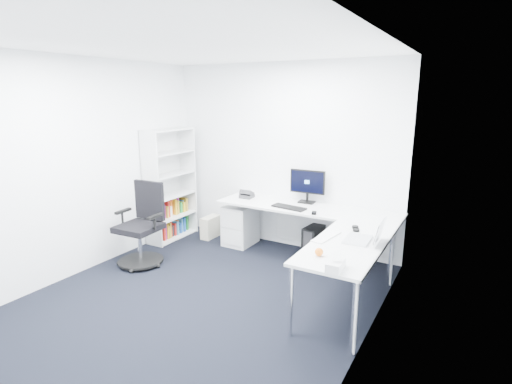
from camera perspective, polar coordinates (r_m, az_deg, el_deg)
The scene contains 21 objects.
ground at distance 4.65m, azimuth -8.34°, elevation -15.18°, with size 4.20×4.20×0.00m, color black.
ceiling at distance 4.11m, azimuth -9.70°, elevation 20.04°, with size 4.20×4.20×0.00m, color white.
wall_back at distance 5.93m, azimuth 3.78°, elevation 5.06°, with size 3.60×0.02×2.70m, color white.
wall_left at distance 5.47m, azimuth -23.94°, elevation 3.19°, with size 0.02×4.20×2.70m, color white.
wall_right at distance 3.38m, azimuth 15.68°, elevation -1.93°, with size 0.02×4.20×2.70m, color white.
l_desk at distance 5.33m, azimuth 5.65°, elevation -6.85°, with size 2.54×1.42×0.74m, color silver, non-canonical shape.
drawer_pedestal at distance 6.13m, azimuth -2.24°, elevation -4.67°, with size 0.40×0.50×0.61m, color silver.
bookshelf at distance 6.38m, azimuth -12.15°, elevation 1.02°, with size 0.34×0.87×1.74m, color silver, non-canonical shape.
task_chair at distance 5.53m, azimuth -16.45°, elevation -4.58°, with size 0.62×0.62×1.11m, color black, non-canonical shape.
black_pc_tower at distance 5.80m, azimuth 8.35°, elevation -6.85°, with size 0.19×0.44×0.43m, color black.
beige_pc_tower at distance 6.49m, azimuth -6.49°, elevation -4.98°, with size 0.16×0.36×0.34m, color #B9B59D.
power_strip at distance 5.80m, azimuth 12.20°, elevation -9.08°, with size 0.37×0.06×0.04m, color silver.
monitor at distance 5.68m, azimuth 7.31°, elevation 0.85°, with size 0.51×0.16×0.49m, color black, non-canonical shape.
black_keyboard at distance 5.44m, azimuth 4.72°, elevation -2.19°, with size 0.48×0.17×0.02m, color black.
mouse at distance 5.20m, azimuth 8.29°, elevation -2.99°, with size 0.06×0.09×0.03m, color black.
desk_phone at distance 5.95m, azimuth -1.31°, elevation -0.25°, with size 0.18×0.18×0.13m, color #2A2A2C, non-canonical shape.
laptop at distance 4.33m, azimuth 14.40°, elevation -5.09°, with size 0.37×0.36×0.26m, color silver, non-canonical shape.
white_keyboard at distance 4.39m, azimuth 10.02°, elevation -6.31°, with size 0.13×0.45×0.01m, color silver.
headphones at distance 4.70m, azimuth 14.06°, elevation -4.98°, with size 0.11×0.17×0.05m, color black, non-canonical shape.
orange_fruit at distance 3.88m, azimuth 8.99°, elevation -8.46°, with size 0.08×0.08×0.08m, color orange.
tissue_box at distance 3.62m, azimuth 11.30°, elevation -10.20°, with size 0.12×0.24×0.08m, color silver.
Camera 1 is at (2.56, -3.18, 2.22)m, focal length 28.00 mm.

